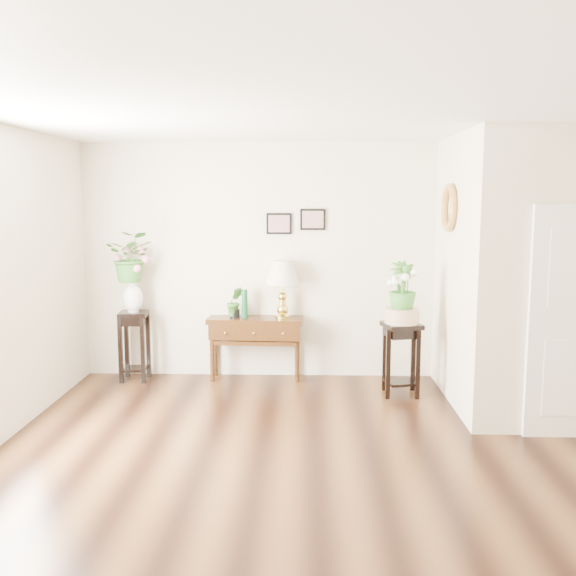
{
  "coord_description": "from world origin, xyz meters",
  "views": [
    {
      "loc": [
        -0.33,
        -4.88,
        2.15
      ],
      "look_at": [
        -0.5,
        1.3,
        1.28
      ],
      "focal_mm": 40.0,
      "sensor_mm": 36.0,
      "label": 1
    }
  ],
  "objects_px": {
    "console_table": "(255,348)",
    "plant_stand_a": "(135,346)",
    "table_lamp": "(283,289)",
    "plant_stand_b": "(401,359)"
  },
  "relations": [
    {
      "from": "console_table",
      "to": "plant_stand_a",
      "type": "bearing_deg",
      "value": -173.23
    },
    {
      "from": "plant_stand_a",
      "to": "table_lamp",
      "type": "bearing_deg",
      "value": 3.08
    },
    {
      "from": "table_lamp",
      "to": "plant_stand_b",
      "type": "distance_m",
      "value": 1.6
    },
    {
      "from": "plant_stand_b",
      "to": "plant_stand_a",
      "type": "bearing_deg",
      "value": 171.2
    },
    {
      "from": "console_table",
      "to": "plant_stand_a",
      "type": "height_order",
      "value": "plant_stand_a"
    },
    {
      "from": "table_lamp",
      "to": "plant_stand_a",
      "type": "distance_m",
      "value": 1.88
    },
    {
      "from": "console_table",
      "to": "plant_stand_b",
      "type": "bearing_deg",
      "value": -16.11
    },
    {
      "from": "plant_stand_a",
      "to": "plant_stand_b",
      "type": "distance_m",
      "value": 3.11
    },
    {
      "from": "table_lamp",
      "to": "plant_stand_b",
      "type": "bearing_deg",
      "value": -23.34
    },
    {
      "from": "console_table",
      "to": "plant_stand_b",
      "type": "xyz_separation_m",
      "value": [
        1.65,
        -0.57,
        0.03
      ]
    }
  ]
}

